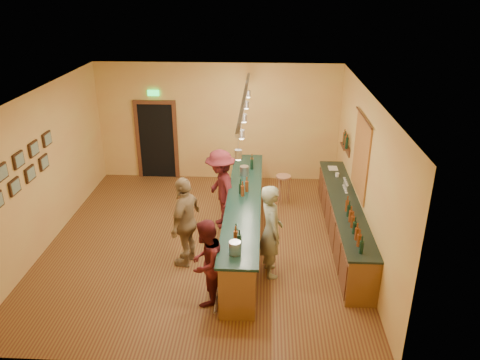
# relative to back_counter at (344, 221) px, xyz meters

# --- Properties ---
(floor) EXTENTS (7.00, 7.00, 0.00)m
(floor) POSITION_rel_back_counter_xyz_m (-2.97, -0.18, -0.49)
(floor) COLOR #5E2C1A
(floor) RESTS_ON ground
(ceiling) EXTENTS (6.50, 7.00, 0.02)m
(ceiling) POSITION_rel_back_counter_xyz_m (-2.97, -0.18, 2.71)
(ceiling) COLOR silver
(ceiling) RESTS_ON wall_back
(wall_back) EXTENTS (6.50, 0.02, 3.20)m
(wall_back) POSITION_rel_back_counter_xyz_m (-2.97, 3.32, 1.11)
(wall_back) COLOR #DB9552
(wall_back) RESTS_ON floor
(wall_front) EXTENTS (6.50, 0.02, 3.20)m
(wall_front) POSITION_rel_back_counter_xyz_m (-2.97, -3.68, 1.11)
(wall_front) COLOR #DB9552
(wall_front) RESTS_ON floor
(wall_left) EXTENTS (0.02, 7.00, 3.20)m
(wall_left) POSITION_rel_back_counter_xyz_m (-6.22, -0.18, 1.11)
(wall_left) COLOR #DB9552
(wall_left) RESTS_ON floor
(wall_right) EXTENTS (0.02, 7.00, 3.20)m
(wall_right) POSITION_rel_back_counter_xyz_m (0.28, -0.18, 1.11)
(wall_right) COLOR #DB9552
(wall_right) RESTS_ON floor
(doorway) EXTENTS (1.15, 0.09, 2.48)m
(doorway) POSITION_rel_back_counter_xyz_m (-4.67, 3.30, 0.64)
(doorway) COLOR black
(doorway) RESTS_ON wall_back
(tapestry) EXTENTS (0.03, 1.40, 1.60)m
(tapestry) POSITION_rel_back_counter_xyz_m (0.26, 0.22, 1.36)
(tapestry) COLOR #A73821
(tapestry) RESTS_ON wall_right
(bottle_shelf) EXTENTS (0.17, 0.55, 0.54)m
(bottle_shelf) POSITION_rel_back_counter_xyz_m (0.20, 1.72, 1.18)
(bottle_shelf) COLOR #4F2817
(bottle_shelf) RESTS_ON wall_right
(picture_grid) EXTENTS (0.06, 2.20, 0.70)m
(picture_grid) POSITION_rel_back_counter_xyz_m (-6.18, -0.93, 1.46)
(picture_grid) COLOR #382111
(picture_grid) RESTS_ON wall_left
(back_counter) EXTENTS (0.60, 4.55, 1.27)m
(back_counter) POSITION_rel_back_counter_xyz_m (0.00, 0.00, 0.00)
(back_counter) COLOR brown
(back_counter) RESTS_ON floor
(tasting_bar) EXTENTS (0.74, 5.10, 1.38)m
(tasting_bar) POSITION_rel_back_counter_xyz_m (-2.11, -0.18, 0.12)
(tasting_bar) COLOR brown
(tasting_bar) RESTS_ON floor
(pendant_track) EXTENTS (0.11, 4.60, 0.50)m
(pendant_track) POSITION_rel_back_counter_xyz_m (-2.10, -0.18, 2.50)
(pendant_track) COLOR silver
(pendant_track) RESTS_ON ceiling
(bartender) EXTENTS (0.57, 0.74, 1.83)m
(bartender) POSITION_rel_back_counter_xyz_m (-1.55, -1.27, 0.43)
(bartender) COLOR gray
(bartender) RESTS_ON floor
(customer_a) EXTENTS (0.80, 0.90, 1.56)m
(customer_a) POSITION_rel_back_counter_xyz_m (-2.65, -2.17, 0.29)
(customer_a) COLOR #59191E
(customer_a) RESTS_ON floor
(customer_b) EXTENTS (0.73, 1.15, 1.83)m
(customer_b) POSITION_rel_back_counter_xyz_m (-3.19, -0.98, 0.43)
(customer_b) COLOR #997A51
(customer_b) RESTS_ON floor
(customer_c) EXTENTS (1.04, 1.33, 1.81)m
(customer_c) POSITION_rel_back_counter_xyz_m (-2.65, 0.55, 0.42)
(customer_c) COLOR #59191E
(customer_c) RESTS_ON floor
(bar_stool) EXTENTS (0.37, 0.37, 0.76)m
(bar_stool) POSITION_rel_back_counter_xyz_m (-1.22, 1.71, 0.13)
(bar_stool) COLOR #9E6847
(bar_stool) RESTS_ON floor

